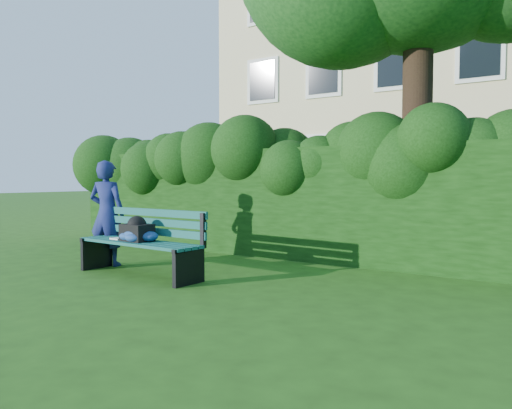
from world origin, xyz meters
The scene contains 5 objects.
ground centered at (0.00, 0.00, 0.00)m, with size 80.00×80.00×0.00m, color #234913.
apartment_building centered at (0.00, 13.99, 6.00)m, with size 16.00×8.08×12.00m.
hedge centered at (0.00, 2.20, 0.90)m, with size 10.00×1.00×1.80m.
park_bench centered at (-1.18, -0.45, 0.50)m, with size 2.01×0.67×0.89m.
man_reading centered at (-2.17, -0.19, 0.79)m, with size 0.58×0.38×1.58m, color navy.
Camera 1 is at (3.85, -5.14, 1.31)m, focal length 35.00 mm.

